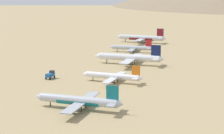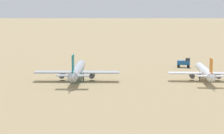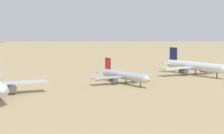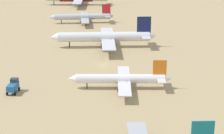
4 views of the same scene
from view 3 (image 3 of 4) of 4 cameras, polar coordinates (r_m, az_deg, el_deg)
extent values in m
cone|color=silver|center=(93.89, -17.04, -3.78)|extent=(3.45, 3.94, 3.73)
cylinder|color=#4C4C54|center=(114.99, -15.61, -3.17)|extent=(4.35, 2.59, 2.30)
cylinder|color=black|center=(116.26, -17.42, -3.25)|extent=(0.44, 0.44, 3.82)
cylinder|color=#B2B7C1|center=(134.60, 1.95, -1.36)|extent=(27.33, 3.66, 2.88)
cone|color=#B2B7C1|center=(122.57, 5.77, -2.02)|extent=(2.50, 2.89, 2.82)
cone|color=#B2B7C1|center=(147.02, -1.19, -0.81)|extent=(2.19, 2.65, 2.59)
cube|color=red|center=(144.37, -0.65, 0.43)|extent=(4.17, 0.38, 5.30)
cube|color=#A4A8B2|center=(145.05, -0.74, -0.77)|extent=(2.68, 9.15, 0.27)
cube|color=#A4A8B2|center=(135.61, 1.69, -1.52)|extent=(4.52, 25.84, 0.34)
cylinder|color=#4C4C54|center=(137.75, 3.41, -1.86)|extent=(3.23, 1.83, 1.74)
cylinder|color=#4C4C54|center=(132.81, 0.18, -2.11)|extent=(3.23, 1.83, 1.74)
cylinder|color=black|center=(126.36, 4.53, -2.59)|extent=(0.33, 0.33, 2.89)
cylinder|color=black|center=(137.46, 2.20, -1.95)|extent=(0.33, 0.33, 2.89)
cylinder|color=black|center=(135.33, 0.81, -2.06)|extent=(0.33, 0.33, 2.89)
cylinder|color=silver|center=(167.74, 13.04, 0.15)|extent=(36.26, 4.64, 3.82)
cone|color=silver|center=(182.75, 9.00, 0.62)|extent=(2.89, 3.50, 3.44)
cube|color=#141E51|center=(179.60, 9.72, 1.96)|extent=(5.53, 0.48, 7.04)
cube|color=silver|center=(180.34, 9.58, 0.68)|extent=(3.49, 12.13, 0.36)
cube|color=silver|center=(168.92, 12.70, -0.03)|extent=(5.80, 34.28, 0.45)
cylinder|color=#4C4C54|center=(172.48, 14.38, -0.42)|extent=(4.27, 2.41, 2.31)
cylinder|color=#4C4C54|center=(164.55, 11.29, -0.62)|extent=(4.27, 2.41, 2.31)
cylinder|color=black|center=(157.97, 16.33, -1.06)|extent=(0.44, 0.44, 3.84)
cylinder|color=black|center=(171.55, 13.13, -0.51)|extent=(0.44, 0.44, 3.84)
cylinder|color=black|center=(168.14, 11.79, -0.60)|extent=(0.44, 0.44, 3.84)
camera|label=1|loc=(373.27, 32.51, 8.27)|focal=61.55mm
camera|label=2|loc=(329.64, 5.86, 6.17)|focal=68.33mm
camera|label=4|loc=(300.66, 37.98, 9.56)|focal=67.80mm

